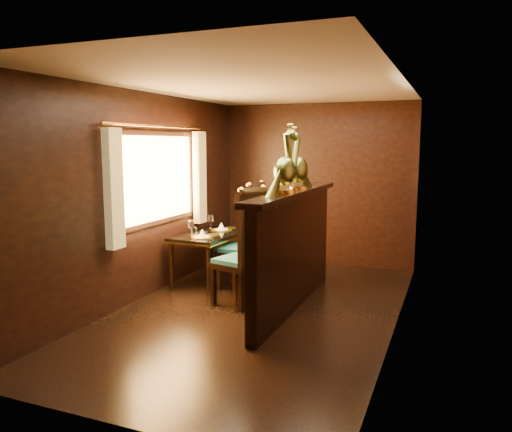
% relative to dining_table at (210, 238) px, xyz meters
% --- Properties ---
extents(ground, '(5.00, 5.00, 0.00)m').
position_rel_dining_table_xyz_m(ground, '(1.05, -0.88, -0.61)').
color(ground, black).
rests_on(ground, ground).
extents(room_shell, '(3.04, 5.04, 2.52)m').
position_rel_dining_table_xyz_m(room_shell, '(0.97, -0.86, 0.97)').
color(room_shell, black).
rests_on(room_shell, ground).
extents(partition, '(0.26, 2.70, 1.36)m').
position_rel_dining_table_xyz_m(partition, '(1.37, -0.58, 0.10)').
color(partition, black).
rests_on(partition, ground).
extents(dining_table, '(0.76, 1.19, 0.88)m').
position_rel_dining_table_xyz_m(dining_table, '(0.00, 0.00, 0.00)').
color(dining_table, black).
rests_on(dining_table, ground).
extents(chair_left, '(0.62, 0.64, 1.41)m').
position_rel_dining_table_xyz_m(chair_left, '(0.86, -0.75, 0.12)').
color(chair_left, black).
rests_on(chair_left, ground).
extents(chair_right, '(0.51, 0.56, 1.42)m').
position_rel_dining_table_xyz_m(chair_right, '(0.63, -0.12, 0.13)').
color(chair_right, black).
rests_on(chair_right, ground).
extents(peacock_left, '(0.23, 0.62, 0.74)m').
position_rel_dining_table_xyz_m(peacock_left, '(1.38, -0.93, 1.12)').
color(peacock_left, '#18492E').
rests_on(peacock_left, partition).
extents(peacock_right, '(0.22, 0.60, 0.71)m').
position_rel_dining_table_xyz_m(peacock_right, '(1.38, -0.44, 1.10)').
color(peacock_right, '#18492E').
rests_on(peacock_right, partition).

